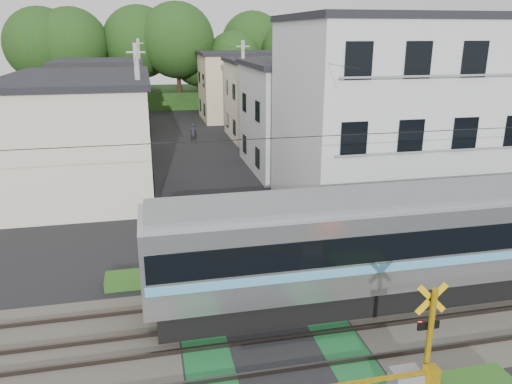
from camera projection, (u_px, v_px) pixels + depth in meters
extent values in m
plane|color=black|center=(267.00, 332.00, 14.86)|extent=(120.00, 120.00, 0.00)
cube|color=#47423A|center=(267.00, 332.00, 14.86)|extent=(120.00, 6.00, 0.00)
cube|color=black|center=(267.00, 331.00, 14.86)|extent=(5.20, 120.00, 0.00)
cube|color=#145126|center=(204.00, 339.00, 14.47)|extent=(1.30, 6.00, 0.00)
cube|color=#145126|center=(328.00, 324.00, 15.25)|extent=(1.30, 6.00, 0.00)
cube|color=#3F3833|center=(284.00, 370.00, 13.07)|extent=(120.00, 0.08, 0.14)
cube|color=#3F3833|center=(271.00, 339.00, 14.37)|extent=(120.00, 0.08, 0.14)
cube|color=#3F3833|center=(263.00, 321.00, 15.30)|extent=(120.00, 0.08, 0.14)
cube|color=#3F3833|center=(254.00, 298.00, 16.61)|extent=(120.00, 0.08, 0.14)
cube|color=black|center=(410.00, 282.00, 16.92)|extent=(16.94, 2.33, 0.88)
cube|color=black|center=(231.00, 306.00, 15.70)|extent=(2.35, 2.16, 0.59)
cube|color=#B9BEC3|center=(415.00, 235.00, 16.40)|extent=(17.65, 2.75, 2.55)
cube|color=black|center=(416.00, 226.00, 16.31)|extent=(17.36, 2.79, 0.87)
cube|color=#54A3D5|center=(414.00, 245.00, 16.51)|extent=(17.47, 2.78, 0.27)
cube|color=slate|center=(419.00, 195.00, 15.97)|extent=(17.29, 2.25, 0.24)
cube|color=black|center=(141.00, 248.00, 14.48)|extent=(0.10, 2.36, 1.53)
cylinder|color=yellow|center=(428.00, 346.00, 11.67)|extent=(0.14, 0.14, 3.00)
cube|color=yellow|center=(432.00, 299.00, 11.40)|extent=(0.77, 0.05, 0.77)
cube|color=yellow|center=(432.00, 299.00, 11.40)|extent=(0.77, 0.05, 0.77)
cube|color=black|center=(428.00, 325.00, 11.61)|extent=(0.55, 0.05, 0.20)
sphere|color=#FF0C07|center=(421.00, 325.00, 11.63)|extent=(0.16, 0.16, 0.16)
sphere|color=#FF0C07|center=(433.00, 323.00, 11.70)|extent=(0.16, 0.16, 0.16)
cylinder|color=yellow|center=(158.00, 246.00, 17.13)|extent=(0.14, 0.14, 3.00)
cube|color=yellow|center=(156.00, 214.00, 16.67)|extent=(0.77, 0.05, 0.77)
cube|color=yellow|center=(156.00, 214.00, 16.67)|extent=(0.77, 0.05, 0.77)
cube|color=black|center=(157.00, 234.00, 16.89)|extent=(0.55, 0.05, 0.20)
sphere|color=#FF0C07|center=(153.00, 235.00, 16.80)|extent=(0.16, 0.16, 0.16)
sphere|color=#FF0C07|center=(162.00, 234.00, 16.87)|extent=(0.16, 0.16, 0.16)
cube|color=gray|center=(174.00, 272.00, 17.56)|extent=(0.70, 0.50, 0.90)
cube|color=yellow|center=(160.00, 268.00, 17.66)|extent=(0.30, 0.30, 1.10)
cube|color=yellow|center=(222.00, 251.00, 17.98)|extent=(4.20, 0.08, 0.08)
cube|color=silver|center=(392.00, 119.00, 24.06)|extent=(10.00, 8.00, 9.00)
cube|color=black|center=(401.00, 17.00, 22.64)|extent=(10.20, 8.16, 0.30)
cube|color=black|center=(350.00, 211.00, 20.47)|extent=(1.10, 0.06, 1.40)
cube|color=black|center=(404.00, 207.00, 20.97)|extent=(1.10, 0.06, 1.40)
cube|color=black|center=(456.00, 203.00, 21.48)|extent=(1.10, 0.06, 1.40)
cube|color=black|center=(506.00, 199.00, 21.98)|extent=(1.10, 0.06, 1.40)
cube|color=gray|center=(432.00, 220.00, 21.21)|extent=(9.00, 0.06, 0.08)
cube|color=black|center=(354.00, 139.00, 19.56)|extent=(1.10, 0.06, 1.40)
cube|color=black|center=(411.00, 137.00, 20.06)|extent=(1.10, 0.06, 1.40)
cube|color=black|center=(465.00, 134.00, 20.56)|extent=(1.10, 0.06, 1.40)
cube|color=gray|center=(440.00, 151.00, 20.29)|extent=(9.00, 0.06, 0.08)
cube|color=black|center=(359.00, 61.00, 18.64)|extent=(1.10, 0.06, 1.40)
cube|color=black|center=(418.00, 60.00, 19.14)|extent=(1.10, 0.06, 1.40)
cube|color=black|center=(475.00, 59.00, 19.64)|extent=(1.10, 0.06, 1.40)
cube|color=gray|center=(449.00, 76.00, 19.38)|extent=(9.00, 0.06, 0.08)
cube|color=beige|center=(81.00, 145.00, 25.63)|extent=(7.00, 7.00, 6.00)
cube|color=black|center=(74.00, 82.00, 24.67)|extent=(7.35, 7.35, 0.30)
cube|color=black|center=(153.00, 182.00, 25.24)|extent=(0.06, 1.00, 1.20)
cube|color=black|center=(152.00, 165.00, 28.50)|extent=(0.06, 1.00, 1.20)
cube|color=black|center=(150.00, 127.00, 24.39)|extent=(0.06, 1.00, 1.20)
cube|color=black|center=(149.00, 116.00, 27.64)|extent=(0.06, 1.00, 1.20)
cube|color=#B6B8BB|center=(304.00, 118.00, 32.00)|extent=(7.00, 8.00, 6.50)
cube|color=black|center=(306.00, 64.00, 30.96)|extent=(7.35, 8.40, 0.30)
cube|color=black|center=(257.00, 158.00, 30.01)|extent=(0.06, 1.00, 1.20)
cube|color=black|center=(245.00, 144.00, 33.73)|extent=(0.06, 1.00, 1.20)
cube|color=black|center=(257.00, 111.00, 29.16)|extent=(0.06, 1.00, 1.20)
cube|color=black|center=(244.00, 102.00, 32.87)|extent=(0.06, 1.00, 1.20)
cube|color=beige|center=(88.00, 119.00, 33.92)|extent=(8.00, 7.00, 5.80)
cube|color=black|center=(83.00, 73.00, 32.99)|extent=(8.40, 7.35, 0.30)
cube|color=black|center=(150.00, 144.00, 33.61)|extent=(0.06, 1.00, 1.20)
cube|color=black|center=(149.00, 134.00, 36.87)|extent=(0.06, 1.00, 1.20)
cube|color=black|center=(148.00, 103.00, 32.76)|extent=(0.06, 1.00, 1.20)
cube|color=black|center=(147.00, 96.00, 36.01)|extent=(0.06, 1.00, 1.20)
cube|color=beige|center=(272.00, 101.00, 41.42)|extent=(7.00, 7.00, 6.20)
cube|color=black|center=(272.00, 60.00, 40.43)|extent=(7.35, 7.35, 0.30)
cube|color=black|center=(234.00, 127.00, 39.62)|extent=(0.06, 1.00, 1.20)
cube|color=black|center=(227.00, 120.00, 42.88)|extent=(0.06, 1.00, 1.20)
cube|color=black|center=(234.00, 92.00, 38.77)|extent=(0.06, 1.00, 1.20)
cube|color=black|center=(227.00, 87.00, 42.02)|extent=(0.06, 1.00, 1.20)
cube|color=#CCB990|center=(102.00, 99.00, 43.23)|extent=(7.00, 8.00, 6.00)
cube|color=black|center=(98.00, 61.00, 42.27)|extent=(7.35, 8.40, 0.30)
cube|color=black|center=(145.00, 121.00, 42.62)|extent=(0.06, 1.00, 1.20)
cube|color=black|center=(144.00, 114.00, 46.34)|extent=(0.06, 1.00, 1.20)
cube|color=black|center=(142.00, 87.00, 41.76)|extent=(0.06, 1.00, 1.20)
cube|color=black|center=(142.00, 83.00, 45.48)|extent=(0.06, 1.00, 1.20)
cube|color=#CCB990|center=(241.00, 87.00, 50.55)|extent=(8.00, 7.00, 6.40)
cube|color=black|center=(241.00, 53.00, 49.53)|extent=(8.40, 7.35, 0.30)
cube|color=black|center=(204.00, 110.00, 48.68)|extent=(0.06, 1.00, 1.20)
cube|color=black|center=(200.00, 105.00, 51.93)|extent=(0.06, 1.00, 1.20)
cube|color=black|center=(203.00, 80.00, 47.82)|extent=(0.06, 1.00, 1.20)
cube|color=black|center=(199.00, 77.00, 51.07)|extent=(0.06, 1.00, 1.20)
cube|color=#204216|center=(171.00, 97.00, 61.05)|extent=(40.00, 10.00, 2.00)
cylinder|color=#332114|center=(47.00, 87.00, 54.53)|extent=(0.50, 0.50, 5.59)
sphere|color=#204216|center=(42.00, 44.00, 53.17)|extent=(7.83, 7.83, 7.83)
cylinder|color=#332114|center=(76.00, 87.00, 54.94)|extent=(0.50, 0.50, 5.58)
sphere|color=#204216|center=(72.00, 45.00, 53.58)|extent=(7.81, 7.81, 7.81)
cylinder|color=#332114|center=(113.00, 88.00, 60.22)|extent=(0.50, 0.50, 4.28)
sphere|color=#204216|center=(110.00, 58.00, 59.17)|extent=(6.00, 6.00, 6.00)
cylinder|color=#332114|center=(142.00, 84.00, 57.29)|extent=(0.50, 0.50, 5.74)
sphere|color=#204216|center=(139.00, 42.00, 55.89)|extent=(8.03, 8.03, 8.03)
cylinder|color=#332114|center=(179.00, 84.00, 56.41)|extent=(0.50, 0.50, 5.89)
sphere|color=#204216|center=(177.00, 40.00, 54.97)|extent=(8.25, 8.25, 8.25)
cylinder|color=#332114|center=(199.00, 90.00, 58.46)|extent=(0.50, 0.50, 4.17)
sphere|color=#204216|center=(198.00, 60.00, 57.44)|extent=(5.84, 5.84, 5.84)
cylinder|color=#332114|center=(233.00, 90.00, 57.48)|extent=(0.50, 0.50, 4.34)
sphere|color=#204216|center=(233.00, 59.00, 56.42)|extent=(6.07, 6.07, 6.07)
cylinder|color=#332114|center=(253.00, 80.00, 63.00)|extent=(0.50, 0.50, 5.53)
sphere|color=#204216|center=(253.00, 43.00, 61.64)|extent=(7.75, 7.75, 7.75)
cylinder|color=#332114|center=(290.00, 86.00, 59.19)|extent=(0.50, 0.50, 4.85)
sphere|color=#204216|center=(291.00, 52.00, 58.00)|extent=(6.79, 6.79, 6.79)
cube|color=black|center=(447.00, 130.00, 15.50)|extent=(60.00, 0.02, 0.02)
cylinder|color=#A5A5A0|center=(141.00, 126.00, 25.03)|extent=(0.26, 0.26, 8.00)
cube|color=#A5A5A0|center=(136.00, 52.00, 23.93)|extent=(0.90, 0.08, 0.08)
cylinder|color=#A5A5A0|center=(243.00, 100.00, 34.83)|extent=(0.26, 0.26, 8.00)
cube|color=#A5A5A0|center=(243.00, 46.00, 33.73)|extent=(0.90, 0.08, 0.08)
cylinder|color=#A5A5A0|center=(141.00, 85.00, 44.55)|extent=(0.26, 0.26, 8.00)
cube|color=#A5A5A0|center=(138.00, 43.00, 43.45)|extent=(0.90, 0.08, 0.08)
cube|color=black|center=(137.00, 49.00, 33.75)|extent=(0.02, 42.00, 0.02)
cube|color=black|center=(239.00, 49.00, 35.19)|extent=(0.02, 42.00, 0.02)
imported|color=#212329|center=(193.00, 133.00, 40.14)|extent=(0.61, 0.45, 1.55)
cube|color=#2D5E1E|center=(131.00, 280.00, 17.61)|extent=(1.80, 1.00, 0.36)
cube|color=#2D5E1E|center=(366.00, 266.00, 18.73)|extent=(1.50, 0.90, 0.30)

